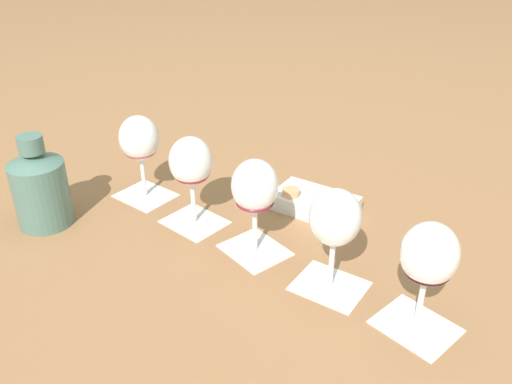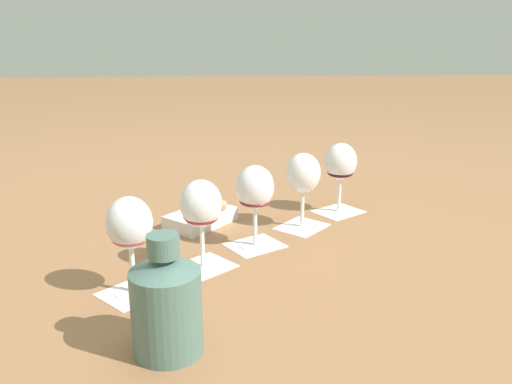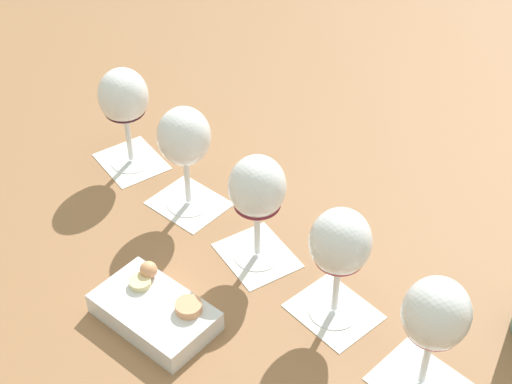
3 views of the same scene
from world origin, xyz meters
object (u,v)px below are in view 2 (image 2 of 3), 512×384
ceramic_vase (166,302)px  snack_dish (201,218)px  wine_glass_3 (303,177)px  wine_glass_4 (341,165)px  wine_glass_0 (130,228)px  wine_glass_1 (201,208)px  wine_glass_2 (257,191)px

ceramic_vase → snack_dish: ceramic_vase is taller
wine_glass_3 → ceramic_vase: size_ratio=0.97×
wine_glass_3 → wine_glass_4: (0.10, -0.11, -0.00)m
wine_glass_0 → snack_dish: (0.33, -0.10, -0.10)m
wine_glass_3 → snack_dish: bearing=82.8°
wine_glass_1 → ceramic_vase: ceramic_vase is taller
wine_glass_1 → wine_glass_3: 0.30m
wine_glass_3 → wine_glass_4: 0.14m
wine_glass_0 → wine_glass_1: bearing=-50.1°
wine_glass_1 → wine_glass_3: size_ratio=1.00×
wine_glass_3 → wine_glass_0: bearing=132.0°
wine_glass_2 → ceramic_vase: (-0.37, 0.15, -0.04)m
wine_glass_4 → snack_dish: wine_glass_4 is taller
ceramic_vase → wine_glass_1: bearing=-7.9°
wine_glass_1 → snack_dish: 0.26m
wine_glass_0 → wine_glass_3: 0.45m
wine_glass_0 → wine_glass_2: (0.19, -0.22, 0.00)m
wine_glass_3 → wine_glass_2: bearing=134.4°
wine_glass_1 → wine_glass_2: 0.15m
wine_glass_1 → snack_dish: (0.23, 0.01, -0.10)m
wine_glass_2 → wine_glass_0: bearing=130.8°
snack_dish → wine_glass_3: bearing=-97.2°
wine_glass_3 → wine_glass_4: same height
wine_glass_2 → wine_glass_4: (0.21, -0.21, -0.00)m
wine_glass_2 → wine_glass_4: same height
wine_glass_0 → ceramic_vase: size_ratio=0.97×
wine_glass_3 → wine_glass_4: size_ratio=1.00×
wine_glass_1 → wine_glass_3: (0.20, -0.22, 0.00)m
wine_glass_0 → wine_glass_1: (0.10, -0.11, 0.00)m
wine_glass_1 → wine_glass_2: (0.10, -0.11, 0.00)m
wine_glass_3 → ceramic_vase: ceramic_vase is taller
snack_dish → wine_glass_0: bearing=162.6°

